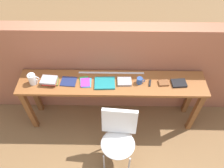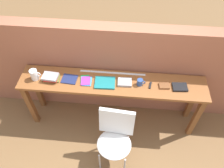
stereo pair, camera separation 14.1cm
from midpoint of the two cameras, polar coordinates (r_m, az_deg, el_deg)
The scene contains 15 objects.
ground_plane at distance 3.45m, azimuth 0.81°, elevation -13.06°, with size 40.00×40.00×0.00m, color brown.
brick_wall_back at distance 3.21m, azimuth 1.89°, elevation 3.55°, with size 6.00×0.20×1.52m, color #9E5B42.
sideboard at distance 2.99m, azimuth 1.44°, elevation -1.32°, with size 2.50×0.44×0.88m.
chair_white_moulded at distance 2.84m, azimuth 2.26°, elevation -13.62°, with size 0.47×0.49×0.89m.
pitcher_white at distance 3.03m, azimuth -18.39°, elevation 2.32°, with size 0.14×0.10×0.18m.
book_stack_leftmost at distance 2.99m, azimuth -14.35°, elevation 1.65°, with size 0.23×0.17×0.07m.
magazine_cycling at distance 2.96m, azimuth -9.72°, elevation 1.25°, with size 0.20×0.17×0.01m, color navy.
pamphlet_pile_colourful at distance 2.91m, azimuth -5.43°, elevation 0.91°, with size 0.17×0.20×0.01m.
book_open_centre at distance 2.87m, azimuth -0.46°, elevation 0.31°, with size 0.27×0.21×0.02m, color #19757A.
book_grey_hardcover at distance 2.88m, azimuth 4.75°, elevation 0.44°, with size 0.18×0.14×0.03m, color #9E9EA3.
mug at distance 2.86m, azimuth 8.75°, elevation 0.43°, with size 0.11×0.08×0.09m.
multitool_folded at distance 2.90m, azimuth 11.35°, elevation -0.37°, with size 0.02×0.11×0.02m, color black.
leather_journal_brown at distance 2.93m, azimuth 14.81°, elevation -0.52°, with size 0.13×0.10×0.02m, color brown.
book_repair_rightmost at distance 2.97m, azimuth 18.61°, elevation -0.80°, with size 0.19×0.14×0.03m, color black.
ruler_metal_back_edge at distance 3.00m, azimuth 1.49°, elevation 2.91°, with size 0.90×0.03×0.00m, color silver.
Camera 2 is at (0.17, -1.60, 3.05)m, focal length 35.00 mm.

